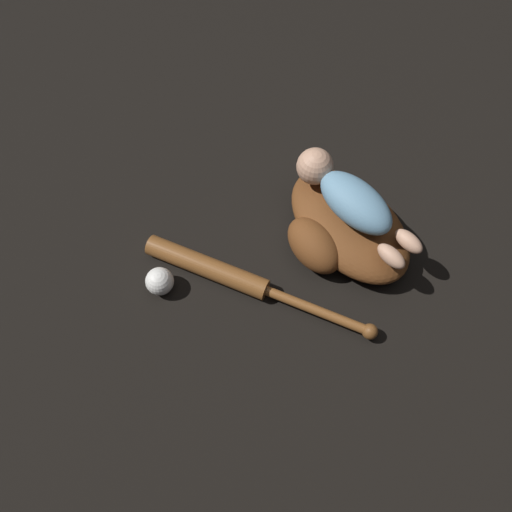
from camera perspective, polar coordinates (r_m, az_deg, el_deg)
name	(u,v)px	position (r m, az deg, el deg)	size (l,w,h in m)	color
ground_plane	(345,246)	(1.32, 10.15, 1.14)	(6.00, 6.00, 0.00)	black
baseball_glove	(343,227)	(1.29, 9.93, 3.24)	(0.38, 0.29, 0.11)	brown
baby_figure	(348,196)	(1.22, 10.49, 6.71)	(0.38, 0.13, 0.09)	#6693B2
baseball_bat	(229,276)	(1.23, -3.12, -2.25)	(0.53, 0.35, 0.05)	brown
baseball	(160,281)	(1.24, -10.95, -2.85)	(0.07, 0.07, 0.07)	white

